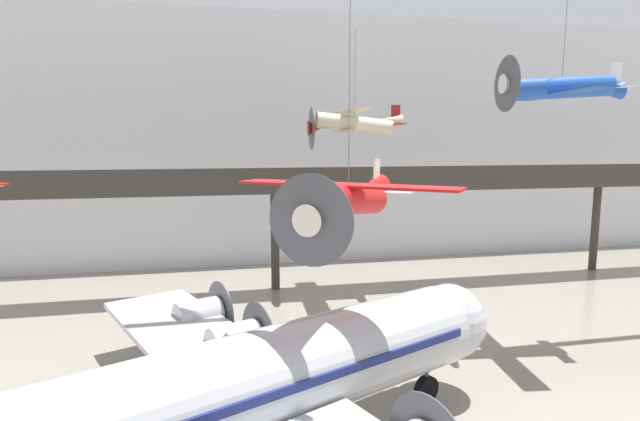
{
  "coord_description": "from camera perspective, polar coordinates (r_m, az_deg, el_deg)",
  "views": [
    {
      "loc": [
        -4.61,
        -13.52,
        12.17
      ],
      "look_at": [
        -0.08,
        8.11,
        9.07
      ],
      "focal_mm": 28.0,
      "sensor_mm": 36.0,
      "label": 1
    }
  ],
  "objects": [
    {
      "name": "mezzanine_walkway",
      "position": [
        39.4,
        -5.07,
        2.58
      ],
      "size": [
        110.0,
        3.2,
        10.15
      ],
      "color": "#38332D",
      "rests_on": "ground"
    },
    {
      "name": "hangar_back_wall",
      "position": [
        50.22,
        -6.63,
        7.91
      ],
      "size": [
        140.0,
        3.0,
        24.3
      ],
      "color": "silver",
      "rests_on": "ground"
    },
    {
      "name": "suspended_plane_cream_biplane",
      "position": [
        39.1,
        3.93,
        9.89
      ],
      "size": [
        7.44,
        9.1,
        8.96
      ],
      "rotation": [
        0.0,
        0.0,
        3.1
      ],
      "color": "beige"
    },
    {
      "name": "suspended_plane_blue_trainer",
      "position": [
        32.27,
        25.9,
        12.47
      ],
      "size": [
        7.26,
        8.89,
        6.73
      ],
      "rotation": [
        0.0,
        0.0,
        3.03
      ],
      "color": "#1E4CAD"
    },
    {
      "name": "airliner_silver_main",
      "position": [
        18.71,
        -8.66,
        -19.28
      ],
      "size": [
        24.26,
        28.45,
        10.52
      ],
      "rotation": [
        0.0,
        0.0,
        0.42
      ],
      "color": "#B7BABF",
      "rests_on": "ground"
    },
    {
      "name": "suspended_plane_red_highwing",
      "position": [
        19.98,
        3.29,
        1.5
      ],
      "size": [
        8.06,
        7.54,
        12.4
      ],
      "rotation": [
        0.0,
        0.0,
        4.05
      ],
      "color": "red"
    }
  ]
}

